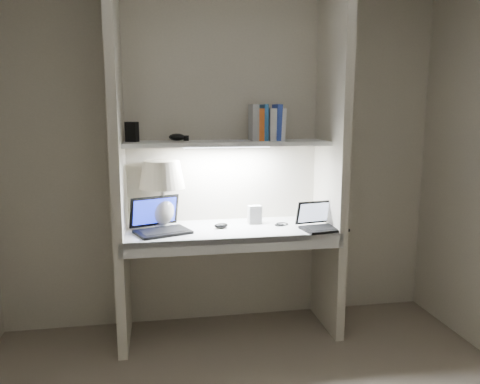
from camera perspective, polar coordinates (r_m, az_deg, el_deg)
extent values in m
cube|color=#BDB5A1|center=(3.44, -2.06, 4.49)|extent=(3.20, 0.01, 2.50)
cube|color=#BDB5A1|center=(3.15, -14.66, 3.70)|extent=(0.06, 0.55, 2.50)
cube|color=#BDB5A1|center=(3.36, 11.08, 4.19)|extent=(0.06, 0.55, 2.50)
cube|color=white|center=(3.26, -1.34, -4.73)|extent=(1.40, 0.55, 0.04)
cube|color=silver|center=(3.02, -0.59, -6.49)|extent=(1.46, 0.03, 0.10)
cube|color=silver|center=(3.26, -1.63, 5.97)|extent=(1.40, 0.36, 0.03)
cube|color=white|center=(3.26, -1.63, 5.58)|extent=(0.60, 0.04, 0.02)
cylinder|color=white|center=(3.33, -9.34, -4.02)|extent=(0.12, 0.12, 0.02)
ellipsoid|color=white|center=(3.30, -9.39, -2.24)|extent=(0.16, 0.16, 0.20)
cylinder|color=white|center=(3.28, -9.45, -0.25)|extent=(0.03, 0.03, 0.08)
sphere|color=#FFD899|center=(3.27, -9.49, 1.20)|extent=(0.05, 0.05, 0.05)
cube|color=black|center=(3.15, -9.40, -4.83)|extent=(0.40, 0.34, 0.02)
cube|color=black|center=(3.15, -9.40, -4.66)|extent=(0.33, 0.26, 0.00)
cube|color=black|center=(3.25, -10.40, -2.30)|extent=(0.34, 0.18, 0.21)
cube|color=#192CDC|center=(3.25, -10.35, -2.32)|extent=(0.30, 0.15, 0.17)
cube|color=black|center=(3.24, 10.18, -4.43)|extent=(0.32, 0.24, 0.02)
cube|color=black|center=(3.24, 10.18, -4.27)|extent=(0.26, 0.18, 0.00)
cube|color=black|center=(3.32, 9.18, -2.43)|extent=(0.29, 0.10, 0.17)
cube|color=#ADB8D4|center=(3.32, 9.24, -2.46)|extent=(0.26, 0.08, 0.14)
cube|color=silver|center=(3.36, 1.80, -2.77)|extent=(0.10, 0.07, 0.13)
ellipsoid|color=black|center=(3.24, -2.32, -4.12)|extent=(0.11, 0.08, 0.04)
torus|color=black|center=(3.35, 5.14, -3.90)|extent=(0.10, 0.10, 0.01)
cube|color=yellow|center=(3.16, -8.92, -4.89)|extent=(0.08, 0.08, 0.00)
cube|color=white|center=(3.35, 5.01, 8.21)|extent=(0.04, 0.17, 0.22)
cube|color=#2A43A8|center=(3.35, 4.47, 8.45)|extent=(0.05, 0.17, 0.25)
cube|color=white|center=(3.34, 3.78, 8.21)|extent=(0.05, 0.17, 0.22)
cube|color=#225995|center=(3.32, 2.93, 8.46)|extent=(0.03, 0.17, 0.25)
cube|color=orange|center=(3.32, 2.38, 8.22)|extent=(0.04, 0.17, 0.22)
cube|color=#A2A3A6|center=(3.31, 1.67, 8.46)|extent=(0.05, 0.17, 0.25)
cube|color=black|center=(3.24, -13.04, 7.16)|extent=(0.09, 0.08, 0.13)
ellipsoid|color=black|center=(3.29, -7.69, 6.65)|extent=(0.14, 0.12, 0.05)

